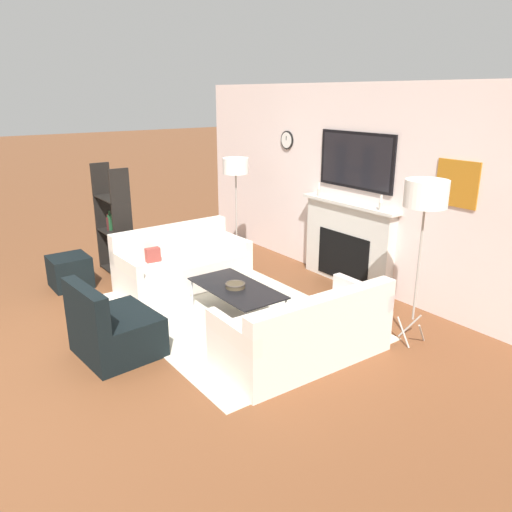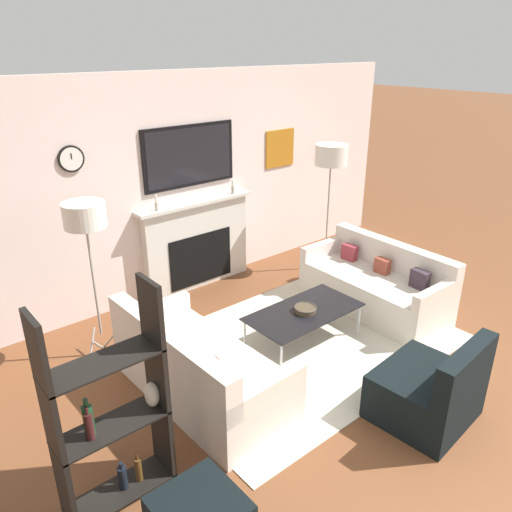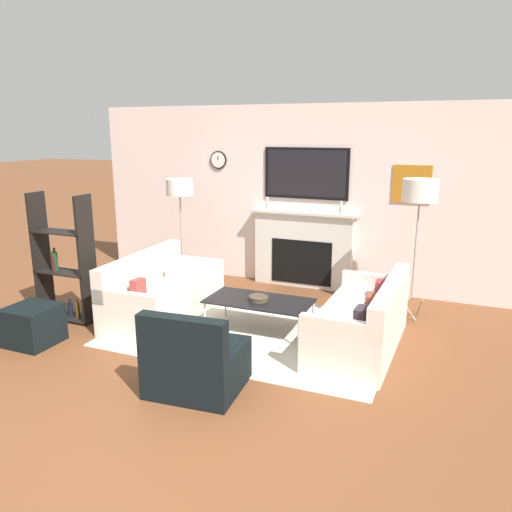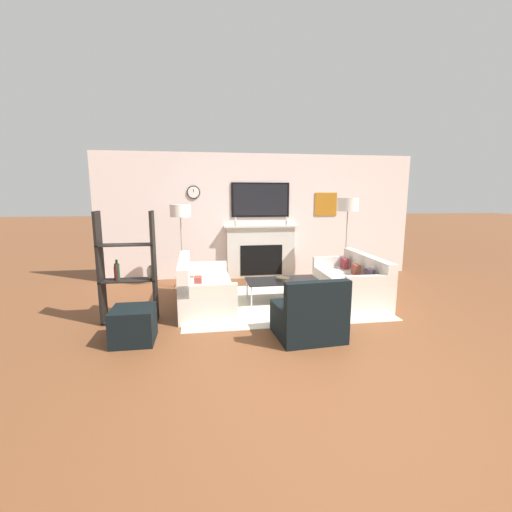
# 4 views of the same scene
# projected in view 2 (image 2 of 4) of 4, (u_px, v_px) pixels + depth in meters

# --- Properties ---
(fireplace_wall) EXTENTS (7.00, 0.28, 2.70)m
(fireplace_wall) POSITION_uv_depth(u_px,v_px,m) (191.00, 194.00, 6.27)
(fireplace_wall) COLOR silver
(fireplace_wall) RESTS_ON ground_plane
(area_rug) EXTENTS (3.18, 2.28, 0.01)m
(area_rug) POSITION_uv_depth(u_px,v_px,m) (299.00, 344.00, 5.34)
(area_rug) COLOR beige
(area_rug) RESTS_ON ground_plane
(couch_left) EXTENTS (0.88, 1.79, 0.80)m
(couch_left) POSITION_uv_depth(u_px,v_px,m) (198.00, 370.00, 4.46)
(couch_left) COLOR beige
(couch_left) RESTS_ON ground_plane
(couch_right) EXTENTS (0.84, 1.77, 0.78)m
(couch_right) POSITION_uv_depth(u_px,v_px,m) (376.00, 286.00, 5.98)
(couch_right) COLOR beige
(couch_right) RESTS_ON ground_plane
(armchair) EXTENTS (0.86, 0.79, 0.80)m
(armchair) POSITION_uv_depth(u_px,v_px,m) (430.00, 391.00, 4.20)
(armchair) COLOR black
(armchair) RESTS_ON ground_plane
(coffee_table) EXTENTS (1.24, 0.63, 0.39)m
(coffee_table) POSITION_uv_depth(u_px,v_px,m) (304.00, 313.00, 5.23)
(coffee_table) COLOR black
(coffee_table) RESTS_ON ground_plane
(decorative_bowl) EXTENTS (0.24, 0.24, 0.06)m
(decorative_bowl) POSITION_uv_depth(u_px,v_px,m) (305.00, 309.00, 5.20)
(decorative_bowl) COLOR #493D2A
(decorative_bowl) RESTS_ON coffee_table
(floor_lamp_left) EXTENTS (0.39, 0.39, 1.65)m
(floor_lamp_left) POSITION_uv_depth(u_px,v_px,m) (85.00, 218.00, 4.59)
(floor_lamp_left) COLOR #9E998E
(floor_lamp_left) RESTS_ON ground_plane
(floor_lamp_right) EXTENTS (0.43, 0.43, 1.77)m
(floor_lamp_right) POSITION_uv_depth(u_px,v_px,m) (331.00, 157.00, 6.53)
(floor_lamp_right) COLOR #9E998E
(floor_lamp_right) RESTS_ON ground_plane
(shelf_unit) EXTENTS (0.77, 0.28, 1.59)m
(shelf_unit) POSITION_uv_depth(u_px,v_px,m) (112.00, 412.00, 3.30)
(shelf_unit) COLOR black
(shelf_unit) RESTS_ON ground_plane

